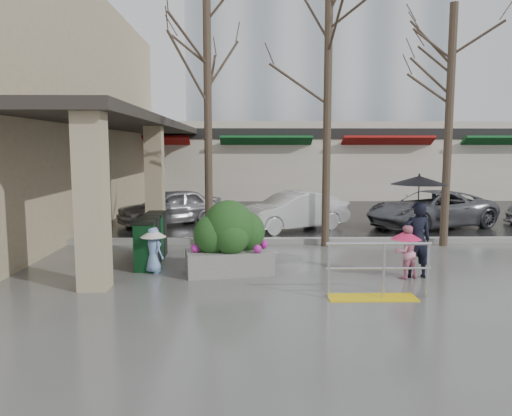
{
  "coord_description": "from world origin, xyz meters",
  "views": [
    {
      "loc": [
        -0.98,
        -9.94,
        2.72
      ],
      "look_at": [
        -0.75,
        1.67,
        1.3
      ],
      "focal_mm": 35.0,
      "sensor_mm": 36.0,
      "label": 1
    }
  ],
  "objects_px": {
    "handrail": "(376,278)",
    "tree_mideast": "(451,66)",
    "tree_west": "(207,57)",
    "tree_midwest": "(328,51)",
    "woman": "(418,216)",
    "child_pink": "(406,248)",
    "news_boxes": "(151,239)",
    "child_blue": "(153,245)",
    "car_b": "(292,211)",
    "car_c": "(431,209)",
    "car_a": "(170,207)",
    "planter": "(229,239)"
  },
  "relations": [
    {
      "from": "handrail",
      "to": "tree_midwest",
      "type": "xyz_separation_m",
      "value": [
        -0.16,
        4.8,
        4.86
      ]
    },
    {
      "from": "tree_west",
      "to": "planter",
      "type": "distance_m",
      "value": 5.27
    },
    {
      "from": "woman",
      "to": "news_boxes",
      "type": "relative_size",
      "value": 1.08
    },
    {
      "from": "tree_mideast",
      "to": "car_c",
      "type": "distance_m",
      "value": 5.31
    },
    {
      "from": "tree_midwest",
      "to": "car_b",
      "type": "height_order",
      "value": "tree_midwest"
    },
    {
      "from": "news_boxes",
      "to": "car_c",
      "type": "distance_m",
      "value": 9.87
    },
    {
      "from": "handrail",
      "to": "car_c",
      "type": "relative_size",
      "value": 0.42
    },
    {
      "from": "child_blue",
      "to": "car_b",
      "type": "distance_m",
      "value": 6.6
    },
    {
      "from": "tree_mideast",
      "to": "news_boxes",
      "type": "bearing_deg",
      "value": -166.04
    },
    {
      "from": "handrail",
      "to": "tree_west",
      "type": "xyz_separation_m",
      "value": [
        -3.36,
        4.8,
        4.71
      ]
    },
    {
      "from": "tree_mideast",
      "to": "news_boxes",
      "type": "relative_size",
      "value": 3.23
    },
    {
      "from": "handrail",
      "to": "tree_mideast",
      "type": "height_order",
      "value": "tree_mideast"
    },
    {
      "from": "child_blue",
      "to": "car_c",
      "type": "relative_size",
      "value": 0.22
    },
    {
      "from": "car_a",
      "to": "car_b",
      "type": "bearing_deg",
      "value": 40.47
    },
    {
      "from": "tree_mideast",
      "to": "child_blue",
      "type": "bearing_deg",
      "value": -159.03
    },
    {
      "from": "planter",
      "to": "car_b",
      "type": "xyz_separation_m",
      "value": [
        1.88,
        5.65,
        -0.13
      ]
    },
    {
      "from": "tree_west",
      "to": "child_blue",
      "type": "relative_size",
      "value": 6.7
    },
    {
      "from": "news_boxes",
      "to": "car_b",
      "type": "height_order",
      "value": "car_b"
    },
    {
      "from": "handrail",
      "to": "news_boxes",
      "type": "relative_size",
      "value": 0.94
    },
    {
      "from": "handrail",
      "to": "child_blue",
      "type": "height_order",
      "value": "handrail"
    },
    {
      "from": "car_c",
      "to": "tree_west",
      "type": "bearing_deg",
      "value": -89.5
    },
    {
      "from": "child_blue",
      "to": "news_boxes",
      "type": "bearing_deg",
      "value": -38.31
    },
    {
      "from": "tree_midwest",
      "to": "car_c",
      "type": "relative_size",
      "value": 1.54
    },
    {
      "from": "tree_mideast",
      "to": "handrail",
      "type": "bearing_deg",
      "value": -123.19
    },
    {
      "from": "child_blue",
      "to": "woman",
      "type": "bearing_deg",
      "value": -146.14
    },
    {
      "from": "car_c",
      "to": "planter",
      "type": "bearing_deg",
      "value": -70.18
    },
    {
      "from": "child_blue",
      "to": "car_a",
      "type": "distance_m",
      "value": 6.9
    },
    {
      "from": "car_b",
      "to": "tree_west",
      "type": "bearing_deg",
      "value": -72.33
    },
    {
      "from": "tree_west",
      "to": "planter",
      "type": "relative_size",
      "value": 3.46
    },
    {
      "from": "tree_west",
      "to": "tree_midwest",
      "type": "distance_m",
      "value": 3.2
    },
    {
      "from": "tree_west",
      "to": "car_b",
      "type": "height_order",
      "value": "tree_west"
    },
    {
      "from": "child_pink",
      "to": "child_blue",
      "type": "height_order",
      "value": "child_pink"
    },
    {
      "from": "handrail",
      "to": "woman",
      "type": "xyz_separation_m",
      "value": [
        1.22,
        1.44,
        0.93
      ]
    },
    {
      "from": "tree_midwest",
      "to": "child_pink",
      "type": "bearing_deg",
      "value": -71.62
    },
    {
      "from": "tree_midwest",
      "to": "woman",
      "type": "bearing_deg",
      "value": -67.66
    },
    {
      "from": "tree_mideast",
      "to": "car_c",
      "type": "relative_size",
      "value": 1.43
    },
    {
      "from": "tree_west",
      "to": "child_blue",
      "type": "distance_m",
      "value": 5.42
    },
    {
      "from": "news_boxes",
      "to": "car_b",
      "type": "bearing_deg",
      "value": 50.81
    },
    {
      "from": "tree_mideast",
      "to": "child_blue",
      "type": "distance_m",
      "value": 9.09
    },
    {
      "from": "tree_mideast",
      "to": "planter",
      "type": "xyz_separation_m",
      "value": [
        -5.84,
        -2.95,
        -4.1
      ]
    },
    {
      "from": "tree_mideast",
      "to": "car_a",
      "type": "distance_m",
      "value": 10.03
    },
    {
      "from": "tree_midwest",
      "to": "child_blue",
      "type": "height_order",
      "value": "tree_midwest"
    },
    {
      "from": "tree_midwest",
      "to": "car_b",
      "type": "relative_size",
      "value": 1.83
    },
    {
      "from": "child_blue",
      "to": "planter",
      "type": "relative_size",
      "value": 0.52
    },
    {
      "from": "child_pink",
      "to": "car_c",
      "type": "relative_size",
      "value": 0.25
    },
    {
      "from": "tree_midwest",
      "to": "tree_mideast",
      "type": "relative_size",
      "value": 1.08
    },
    {
      "from": "car_a",
      "to": "car_b",
      "type": "height_order",
      "value": "same"
    },
    {
      "from": "child_pink",
      "to": "news_boxes",
      "type": "xyz_separation_m",
      "value": [
        -5.55,
        1.5,
        -0.07
      ]
    },
    {
      "from": "tree_midwest",
      "to": "child_blue",
      "type": "relative_size",
      "value": 6.9
    },
    {
      "from": "planter",
      "to": "car_a",
      "type": "relative_size",
      "value": 0.53
    }
  ]
}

